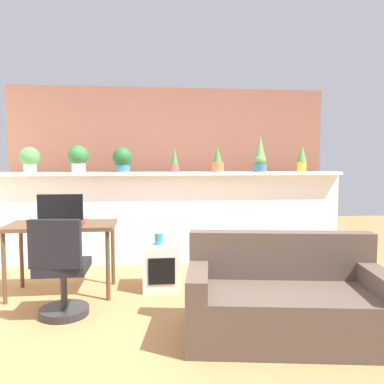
{
  "coord_description": "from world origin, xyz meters",
  "views": [
    {
      "loc": [
        -0.28,
        -3.19,
        1.4
      ],
      "look_at": [
        0.19,
        1.31,
        1.04
      ],
      "focal_mm": 35.45,
      "sensor_mm": 36.0,
      "label": 1
    }
  ],
  "objects_px": {
    "tv_monitor": "(60,208)",
    "vase_on_shelf": "(159,239)",
    "potted_plant_3": "(174,161)",
    "potted_plant_6": "(302,158)",
    "book_on_desk": "(75,223)",
    "potted_plant_4": "(218,161)",
    "desk": "(62,232)",
    "office_chair": "(61,275)",
    "potted_plant_1": "(78,158)",
    "potted_plant_0": "(30,158)",
    "potted_plant_5": "(260,157)",
    "couch": "(285,301)",
    "side_cube_shelf": "(161,266)",
    "potted_plant_2": "(123,159)"
  },
  "relations": [
    {
      "from": "tv_monitor",
      "to": "vase_on_shelf",
      "type": "xyz_separation_m",
      "value": [
        1.05,
        -0.07,
        -0.34
      ]
    },
    {
      "from": "potted_plant_3",
      "to": "tv_monitor",
      "type": "xyz_separation_m",
      "value": [
        -1.28,
        -1.03,
        -0.51
      ]
    },
    {
      "from": "potted_plant_3",
      "to": "vase_on_shelf",
      "type": "xyz_separation_m",
      "value": [
        -0.24,
        -1.1,
        -0.85
      ]
    },
    {
      "from": "potted_plant_6",
      "to": "book_on_desk",
      "type": "relative_size",
      "value": 2.16
    },
    {
      "from": "book_on_desk",
      "to": "potted_plant_4",
      "type": "bearing_deg",
      "value": 34.44
    },
    {
      "from": "desk",
      "to": "vase_on_shelf",
      "type": "distance_m",
      "value": 1.02
    },
    {
      "from": "potted_plant_6",
      "to": "vase_on_shelf",
      "type": "relative_size",
      "value": 3.03
    },
    {
      "from": "vase_on_shelf",
      "to": "office_chair",
      "type": "bearing_deg",
      "value": -143.31
    },
    {
      "from": "potted_plant_1",
      "to": "vase_on_shelf",
      "type": "relative_size",
      "value": 2.87
    },
    {
      "from": "potted_plant_0",
      "to": "book_on_desk",
      "type": "distance_m",
      "value": 1.61
    },
    {
      "from": "potted_plant_5",
      "to": "couch",
      "type": "distance_m",
      "value": 2.59
    },
    {
      "from": "potted_plant_0",
      "to": "vase_on_shelf",
      "type": "height_order",
      "value": "potted_plant_0"
    },
    {
      "from": "desk",
      "to": "potted_plant_3",
      "type": "bearing_deg",
      "value": 41.48
    },
    {
      "from": "tv_monitor",
      "to": "vase_on_shelf",
      "type": "distance_m",
      "value": 1.1
    },
    {
      "from": "tv_monitor",
      "to": "potted_plant_1",
      "type": "bearing_deg",
      "value": 89.42
    },
    {
      "from": "potted_plant_3",
      "to": "side_cube_shelf",
      "type": "relative_size",
      "value": 0.69
    },
    {
      "from": "couch",
      "to": "potted_plant_3",
      "type": "bearing_deg",
      "value": 107.94
    },
    {
      "from": "office_chair",
      "to": "vase_on_shelf",
      "type": "relative_size",
      "value": 7.35
    },
    {
      "from": "tv_monitor",
      "to": "book_on_desk",
      "type": "relative_size",
      "value": 2.71
    },
    {
      "from": "vase_on_shelf",
      "to": "potted_plant_6",
      "type": "bearing_deg",
      "value": 28.2
    },
    {
      "from": "potted_plant_0",
      "to": "potted_plant_1",
      "type": "bearing_deg",
      "value": -3.75
    },
    {
      "from": "office_chair",
      "to": "side_cube_shelf",
      "type": "height_order",
      "value": "office_chair"
    },
    {
      "from": "potted_plant_2",
      "to": "potted_plant_4",
      "type": "relative_size",
      "value": 0.95
    },
    {
      "from": "book_on_desk",
      "to": "potted_plant_5",
      "type": "bearing_deg",
      "value": 26.83
    },
    {
      "from": "vase_on_shelf",
      "to": "potted_plant_5",
      "type": "bearing_deg",
      "value": 36.52
    },
    {
      "from": "potted_plant_2",
      "to": "potted_plant_6",
      "type": "relative_size",
      "value": 0.89
    },
    {
      "from": "potted_plant_1",
      "to": "desk",
      "type": "height_order",
      "value": "potted_plant_1"
    },
    {
      "from": "potted_plant_1",
      "to": "tv_monitor",
      "type": "bearing_deg",
      "value": -90.58
    },
    {
      "from": "potted_plant_0",
      "to": "book_on_desk",
      "type": "xyz_separation_m",
      "value": [
        0.81,
        -1.22,
        -0.67
      ]
    },
    {
      "from": "potted_plant_4",
      "to": "office_chair",
      "type": "relative_size",
      "value": 0.38
    },
    {
      "from": "book_on_desk",
      "to": "couch",
      "type": "bearing_deg",
      "value": -31.08
    },
    {
      "from": "potted_plant_6",
      "to": "vase_on_shelf",
      "type": "bearing_deg",
      "value": -151.8
    },
    {
      "from": "potted_plant_3",
      "to": "vase_on_shelf",
      "type": "relative_size",
      "value": 2.79
    },
    {
      "from": "potted_plant_2",
      "to": "desk",
      "type": "xyz_separation_m",
      "value": [
        -0.56,
        -1.07,
        -0.77
      ]
    },
    {
      "from": "potted_plant_4",
      "to": "desk",
      "type": "height_order",
      "value": "potted_plant_4"
    },
    {
      "from": "potted_plant_1",
      "to": "book_on_desk",
      "type": "xyz_separation_m",
      "value": [
        0.18,
        -1.18,
        -0.68
      ]
    },
    {
      "from": "potted_plant_4",
      "to": "book_on_desk",
      "type": "bearing_deg",
      "value": -145.56
    },
    {
      "from": "potted_plant_0",
      "to": "couch",
      "type": "xyz_separation_m",
      "value": [
        2.65,
        -2.33,
        -1.16
      ]
    },
    {
      "from": "potted_plant_2",
      "to": "couch",
      "type": "bearing_deg",
      "value": -57.62
    },
    {
      "from": "potted_plant_3",
      "to": "couch",
      "type": "relative_size",
      "value": 0.21
    },
    {
      "from": "tv_monitor",
      "to": "book_on_desk",
      "type": "height_order",
      "value": "tv_monitor"
    },
    {
      "from": "potted_plant_0",
      "to": "desk",
      "type": "bearing_deg",
      "value": -60.24
    },
    {
      "from": "potted_plant_2",
      "to": "vase_on_shelf",
      "type": "xyz_separation_m",
      "value": [
        0.46,
        -1.06,
        -0.87
      ]
    },
    {
      "from": "desk",
      "to": "book_on_desk",
      "type": "distance_m",
      "value": 0.21
    },
    {
      "from": "desk",
      "to": "tv_monitor",
      "type": "bearing_deg",
      "value": 108.19
    },
    {
      "from": "potted_plant_4",
      "to": "desk",
      "type": "distance_m",
      "value": 2.25
    },
    {
      "from": "side_cube_shelf",
      "to": "vase_on_shelf",
      "type": "relative_size",
      "value": 4.04
    },
    {
      "from": "vase_on_shelf",
      "to": "desk",
      "type": "bearing_deg",
      "value": -179.38
    },
    {
      "from": "potted_plant_5",
      "to": "side_cube_shelf",
      "type": "distance_m",
      "value": 2.11
    },
    {
      "from": "potted_plant_3",
      "to": "office_chair",
      "type": "xyz_separation_m",
      "value": [
        -1.12,
        -1.76,
        -1.02
      ]
    }
  ]
}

